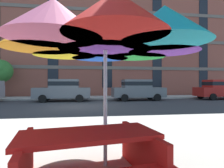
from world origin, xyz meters
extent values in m
plane|color=#38383A|center=(0.00, 0.00, 0.00)|extent=(120.00, 120.00, 0.00)
cube|color=#B2ADA3|center=(0.00, 6.80, 0.06)|extent=(56.00, 3.60, 0.12)
cube|color=#934C3D|center=(0.00, 15.00, 9.60)|extent=(46.60, 12.00, 19.20)
cube|color=#6B6056|center=(0.00, 8.96, 3.20)|extent=(45.67, 0.08, 0.36)
cube|color=#6B6056|center=(0.00, 8.96, 6.40)|extent=(45.67, 0.08, 0.36)
cube|color=#6B6056|center=(0.00, 8.96, 9.60)|extent=(45.67, 0.08, 0.36)
cube|color=black|center=(-2.91, 8.97, 10.00)|extent=(1.10, 0.06, 18.00)
cube|color=black|center=(2.91, 8.97, 10.00)|extent=(1.10, 0.06, 18.00)
cube|color=black|center=(8.74, 8.97, 10.00)|extent=(1.10, 0.06, 18.00)
cube|color=black|center=(14.56, 8.97, 10.00)|extent=(1.10, 0.06, 18.00)
cube|color=slate|center=(-1.34, 3.70, 0.70)|extent=(4.40, 1.76, 0.80)
cube|color=slate|center=(-1.19, 3.70, 1.44)|extent=(2.30, 1.55, 0.68)
cube|color=black|center=(-1.19, 3.70, 1.44)|extent=(2.32, 1.57, 0.32)
cylinder|color=black|center=(-2.71, 2.82, 0.30)|extent=(0.60, 0.22, 0.60)
cylinder|color=black|center=(-2.71, 4.58, 0.30)|extent=(0.60, 0.22, 0.60)
cylinder|color=black|center=(0.02, 2.82, 0.30)|extent=(0.60, 0.22, 0.60)
cylinder|color=black|center=(0.02, 4.58, 0.30)|extent=(0.60, 0.22, 0.60)
cube|color=slate|center=(4.94, 3.70, 0.70)|extent=(4.40, 1.76, 0.80)
cube|color=slate|center=(4.79, 3.70, 1.44)|extent=(2.30, 1.55, 0.68)
cube|color=black|center=(4.79, 3.70, 1.44)|extent=(2.32, 1.57, 0.32)
cylinder|color=black|center=(6.31, 4.58, 0.30)|extent=(0.60, 0.22, 0.60)
cylinder|color=black|center=(6.31, 2.82, 0.30)|extent=(0.60, 0.22, 0.60)
cylinder|color=black|center=(3.58, 4.58, 0.30)|extent=(0.60, 0.22, 0.60)
cylinder|color=black|center=(3.58, 2.82, 0.30)|extent=(0.60, 0.22, 0.60)
cube|color=#B21E19|center=(12.66, 3.70, 0.70)|extent=(4.40, 1.76, 0.80)
cube|color=#B21E19|center=(12.51, 3.70, 1.44)|extent=(2.30, 1.55, 0.68)
cube|color=black|center=(12.51, 3.70, 1.44)|extent=(2.32, 1.57, 0.32)
cylinder|color=black|center=(11.30, 4.58, 0.30)|extent=(0.60, 0.22, 0.60)
cylinder|color=black|center=(11.30, 2.82, 0.30)|extent=(0.60, 0.22, 0.60)
cylinder|color=brown|center=(-7.58, 7.38, 0.96)|extent=(0.33, 0.33, 1.91)
sphere|color=#387F33|center=(-7.32, 7.21, 2.50)|extent=(1.65, 1.65, 1.65)
sphere|color=#387F33|center=(-7.48, 7.44, 2.64)|extent=(2.16, 2.16, 2.16)
cylinder|color=silver|center=(0.73, -9.00, 1.21)|extent=(0.06, 0.06, 2.42)
cone|color=#662D9E|center=(1.70, -9.00, 2.18)|extent=(1.16, 1.16, 0.47)
cone|color=green|center=(1.41, -8.31, 2.18)|extent=(1.16, 1.16, 0.47)
cone|color=blue|center=(0.73, -8.03, 2.18)|extent=(1.16, 1.16, 0.47)
cone|color=yellow|center=(0.04, -8.31, 2.18)|extent=(1.16, 1.16, 0.47)
cone|color=orange|center=(-0.24, -9.00, 2.18)|extent=(1.16, 1.16, 0.47)
cone|color=#E5668C|center=(0.04, -9.69, 2.18)|extent=(1.16, 1.16, 0.47)
cone|color=red|center=(0.73, -9.97, 2.18)|extent=(1.16, 1.16, 0.47)
cone|color=#199EB2|center=(1.41, -9.69, 2.18)|extent=(1.16, 1.16, 0.47)
cone|color=#662D9E|center=(0.73, -9.00, 2.22)|extent=(1.45, 1.45, 0.55)
cube|color=red|center=(0.45, -9.45, 0.74)|extent=(1.90, 1.08, 0.06)
cube|color=red|center=(0.35, -8.84, 0.44)|extent=(1.82, 0.56, 0.05)
cube|color=red|center=(1.22, -9.33, 0.37)|extent=(0.30, 1.39, 0.74)
camera|label=1|loc=(0.40, -11.98, 1.41)|focal=30.44mm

